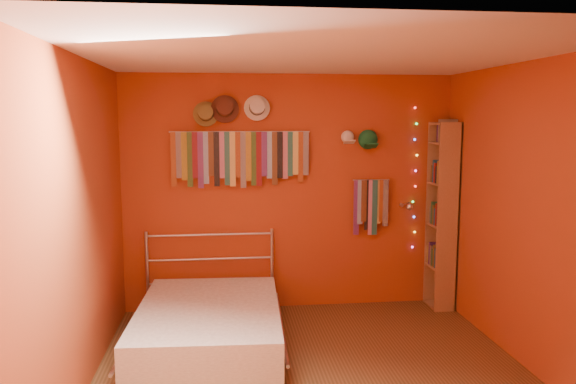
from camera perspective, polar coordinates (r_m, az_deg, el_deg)
name	(u,v)px	position (r m, az deg, el deg)	size (l,w,h in m)	color
ground	(316,379)	(4.67, 2.84, -18.42)	(3.50, 3.50, 0.00)	#50361B
back_wall	(289,193)	(5.98, 0.13, -0.08)	(3.50, 0.02, 2.50)	#953818
right_wall	(534,218)	(4.88, 23.67, -2.45)	(0.02, 3.50, 2.50)	#953818
left_wall	(78,228)	(4.34, -20.52, -3.47)	(0.02, 3.50, 2.50)	#953818
ceiling	(318,55)	(4.22, 3.07, 13.74)	(3.50, 3.50, 0.02)	white
tie_rack	(240,156)	(5.84, -4.94, 3.68)	(1.45, 0.03, 0.59)	#B4B5B9
small_tie_rack	(371,204)	(6.10, 8.41, -1.17)	(0.40, 0.03, 0.60)	#B4B5B9
fedora_olive	(206,113)	(5.80, -8.37, 7.93)	(0.26, 0.14, 0.26)	olive
fedora_brown	(225,108)	(5.79, -6.43, 8.46)	(0.29, 0.16, 0.28)	#4C261B
fedora_white	(257,107)	(5.81, -3.16, 8.61)	(0.27, 0.15, 0.26)	silver
cap_white	(348,137)	(5.99, 6.07, 5.56)	(0.16, 0.20, 0.16)	white
cap_green	(368,140)	(6.04, 8.13, 5.28)	(0.19, 0.24, 0.19)	#166535
fairy_lights	(415,179)	(6.24, 12.76, 1.34)	(0.06, 0.02, 1.55)	#FF3333
reading_lamp	(408,206)	(6.03, 12.14, -1.44)	(0.08, 0.33, 0.10)	#B4B5B9
bookshelf	(446,215)	(6.23, 15.72, -2.22)	(0.25, 0.34, 2.00)	#8B5C3F
bed	(209,325)	(5.20, -8.03, -13.21)	(1.41, 1.86, 0.88)	#B4B5B9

